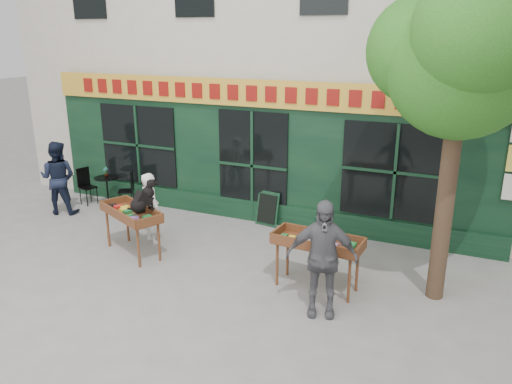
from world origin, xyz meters
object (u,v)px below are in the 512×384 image
dog (142,196)px  man_right (322,258)px  book_cart_center (131,215)px  woman (151,208)px  bistro_table (107,185)px  man_left (58,178)px  book_cart_right (318,245)px

dog → man_right: bearing=16.1°
book_cart_center → dog: bearing=16.7°
woman → bistro_table: bearing=-6.7°
bistro_table → man_left: (-0.70, -0.90, 0.36)m
woman → man_left: bearing=14.1°
dog → man_left: (-3.49, 1.29, -0.39)m
man_left → woman: bearing=149.4°
woman → bistro_table: woman is taller
dog → bistro_table: bearing=166.7°
woman → bistro_table: size_ratio=2.00×
dog → book_cart_center: bearing=-163.3°
book_cart_right → dog: bearing=-173.5°
dog → book_cart_right: bearing=27.7°
woman → man_right: bearing=-172.4°
dog → man_left: man_left is taller
book_cart_center → book_cart_right: bearing=26.7°
book_cart_center → book_cart_right: 3.81m
man_right → man_left: man_right is taller
book_cart_center → woman: size_ratio=1.07×
book_cart_center → man_left: 3.38m
man_left → dog: bearing=139.8°
bistro_table → dog: bearing=-38.2°
man_right → bistro_table: size_ratio=2.49×
bistro_table → man_left: man_left is taller
man_right → bistro_table: man_right is taller
book_cart_right → woman: bearing=175.8°
woman → bistro_table: 2.87m
man_left → book_cart_right: bearing=151.0°
woman → book_cart_right: (3.80, -0.53, 0.06)m
book_cart_right → man_left: size_ratio=0.85×
man_left → bistro_table: bearing=-147.7°
book_cart_right → man_right: 0.82m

